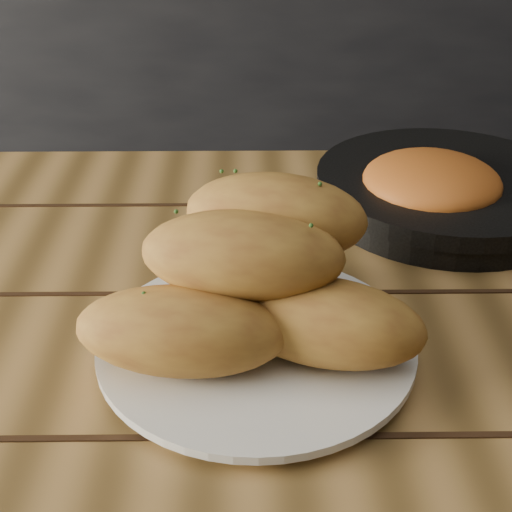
{
  "coord_description": "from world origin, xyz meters",
  "views": [
    {
      "loc": [
        0.24,
        -0.16,
        1.15
      ],
      "look_at": [
        0.25,
        0.36,
        0.84
      ],
      "focal_mm": 50.0,
      "sensor_mm": 36.0,
      "label": 1
    }
  ],
  "objects_px": {
    "table": "(250,437)",
    "bread_rolls": "(254,279)",
    "skillet": "(447,190)",
    "bowl": "(430,191)",
    "plate": "(256,346)"
  },
  "relations": [
    {
      "from": "table",
      "to": "skillet",
      "type": "height_order",
      "value": "skillet"
    },
    {
      "from": "bread_rolls",
      "to": "table",
      "type": "bearing_deg",
      "value": -127.98
    },
    {
      "from": "table",
      "to": "bowl",
      "type": "height_order",
      "value": "bowl"
    },
    {
      "from": "skillet",
      "to": "bowl",
      "type": "bearing_deg",
      "value": -141.51
    },
    {
      "from": "plate",
      "to": "bowl",
      "type": "relative_size",
      "value": 1.45
    },
    {
      "from": "table",
      "to": "bread_rolls",
      "type": "xyz_separation_m",
      "value": [
        0.0,
        0.01,
        0.18
      ]
    },
    {
      "from": "plate",
      "to": "bowl",
      "type": "xyz_separation_m",
      "value": [
        0.21,
        0.27,
        0.02
      ]
    },
    {
      "from": "plate",
      "to": "bowl",
      "type": "distance_m",
      "value": 0.34
    },
    {
      "from": "table",
      "to": "bread_rolls",
      "type": "distance_m",
      "value": 0.18
    },
    {
      "from": "plate",
      "to": "bread_rolls",
      "type": "distance_m",
      "value": 0.07
    },
    {
      "from": "table",
      "to": "skillet",
      "type": "xyz_separation_m",
      "value": [
        0.24,
        0.29,
        0.12
      ]
    },
    {
      "from": "bread_rolls",
      "to": "plate",
      "type": "bearing_deg",
      "value": -62.93
    },
    {
      "from": "bread_rolls",
      "to": "bowl",
      "type": "height_order",
      "value": "bread_rolls"
    },
    {
      "from": "table",
      "to": "bread_rolls",
      "type": "bearing_deg",
      "value": 52.02
    },
    {
      "from": "plate",
      "to": "bowl",
      "type": "bearing_deg",
      "value": 51.67
    }
  ]
}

